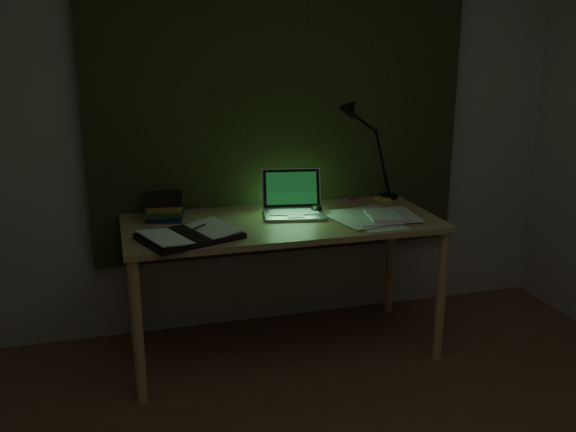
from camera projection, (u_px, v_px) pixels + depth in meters
name	position (u px, v px, depth m)	size (l,w,h in m)	color
wall_back	(280.00, 118.00, 3.73)	(3.50, 0.00, 2.50)	beige
curtain	(281.00, 84.00, 3.64)	(2.20, 0.06, 2.00)	#30381C
desk	(282.00, 287.00, 3.53)	(1.67, 0.73, 0.76)	tan
laptop	(294.00, 195.00, 3.47)	(0.33, 0.37, 0.24)	silver
open_textbook	(190.00, 235.00, 3.11)	(0.45, 0.32, 0.04)	white
book_stack	(166.00, 207.00, 3.45)	(0.20, 0.24, 0.13)	white
loose_papers	(372.00, 216.00, 3.46)	(0.37, 0.40, 0.02)	silver
mouse	(317.00, 209.00, 3.58)	(0.06, 0.10, 0.04)	black
sticky_yellow	(383.00, 199.00, 3.83)	(0.07, 0.07, 0.02)	yellow
sticky_pink	(353.00, 200.00, 3.81)	(0.07, 0.07, 0.01)	#C34C72
desk_lamp	(391.00, 152.00, 3.81)	(0.38, 0.29, 0.57)	black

